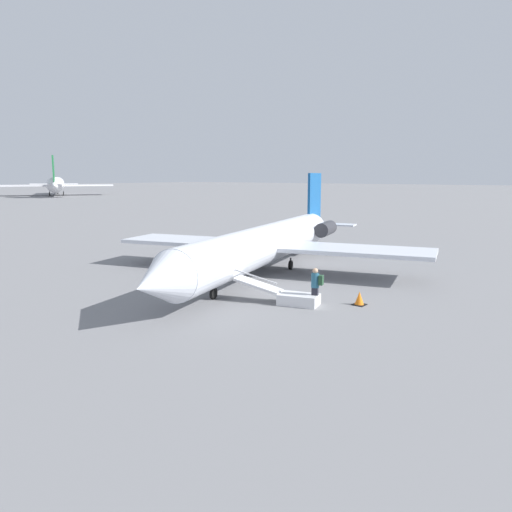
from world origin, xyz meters
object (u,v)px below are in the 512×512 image
airplane_main (269,243)px  airplane_far_left (56,184)px  boarding_stairs (290,296)px  passenger (316,284)px

airplane_main → airplane_far_left: bearing=-131.0°
airplane_main → boarding_stairs: 7.98m
airplane_main → passenger: 8.40m
boarding_stairs → airplane_far_left: bearing=-42.2°
airplane_far_left → boarding_stairs: (62.42, 124.08, -2.91)m
boarding_stairs → passenger: 1.34m
airplane_far_left → boarding_stairs: airplane_far_left is taller
airplane_main → airplane_far_left: (-56.73, -118.67, 1.46)m
airplane_far_left → boarding_stairs: size_ratio=9.37×
airplane_main → airplane_far_left: 131.54m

